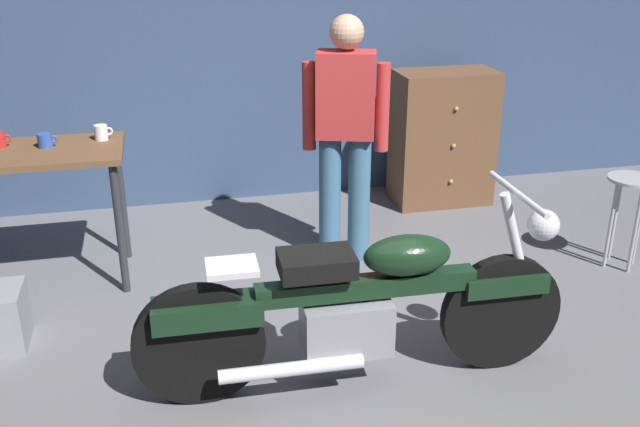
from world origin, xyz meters
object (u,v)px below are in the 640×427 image
at_px(person_standing, 345,130).
at_px(mug_blue_enamel, 45,140).
at_px(mug_white_ceramic, 101,132).
at_px(motorcycle, 360,305).
at_px(wooden_dresser, 443,138).
at_px(shop_stool, 630,198).
at_px(mug_red_diner, 0,140).

relative_size(person_standing, mug_blue_enamel, 13.87).
distance_m(person_standing, mug_white_ceramic, 1.58).
bearing_deg(motorcycle, person_standing, 79.68).
bearing_deg(wooden_dresser, shop_stool, -62.46).
bearing_deg(mug_red_diner, mug_blue_enamel, -13.13).
distance_m(shop_stool, mug_red_diner, 4.08).
bearing_deg(motorcycle, mug_white_ceramic, 128.56).
distance_m(wooden_dresser, mug_blue_enamel, 3.08).
relative_size(mug_blue_enamel, mug_white_ceramic, 1.02).
bearing_deg(wooden_dresser, mug_white_ceramic, -165.89).
bearing_deg(person_standing, motorcycle, 95.44).
xyz_separation_m(person_standing, shop_stool, (1.82, -0.56, -0.43)).
distance_m(motorcycle, wooden_dresser, 2.70).
xyz_separation_m(shop_stool, mug_blue_enamel, (-3.71, 0.68, 0.45)).
distance_m(motorcycle, mug_red_diner, 2.53).
xyz_separation_m(wooden_dresser, mug_white_ceramic, (-2.63, -0.66, 0.40)).
relative_size(mug_blue_enamel, mug_red_diner, 1.15).
xyz_separation_m(wooden_dresser, mug_red_diner, (-3.23, -0.69, 0.40)).
bearing_deg(mug_red_diner, mug_white_ceramic, 2.57).
distance_m(shop_stool, mug_white_ceramic, 3.49).
height_order(wooden_dresser, mug_blue_enamel, wooden_dresser).
xyz_separation_m(mug_blue_enamel, mug_red_diner, (-0.27, 0.06, 0.00)).
bearing_deg(shop_stool, motorcycle, -157.19).
distance_m(motorcycle, person_standing, 1.56).
xyz_separation_m(motorcycle, person_standing, (0.31, 1.45, 0.48)).
height_order(motorcycle, mug_blue_enamel, motorcycle).
xyz_separation_m(motorcycle, wooden_dresser, (1.37, 2.33, 0.10)).
relative_size(motorcycle, mug_blue_enamel, 18.20).
relative_size(motorcycle, mug_red_diner, 21.00).
height_order(motorcycle, shop_stool, motorcycle).
distance_m(person_standing, shop_stool, 1.95).
xyz_separation_m(wooden_dresser, mug_blue_enamel, (-2.96, -0.75, 0.39)).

